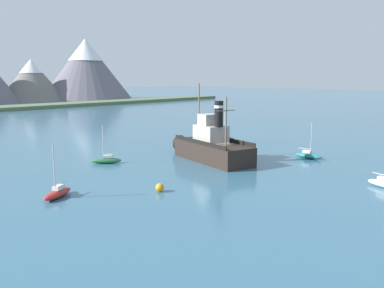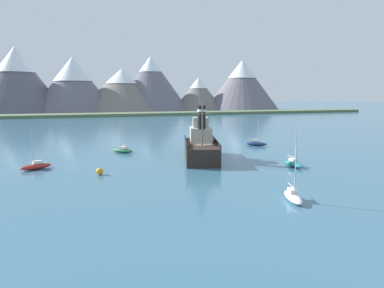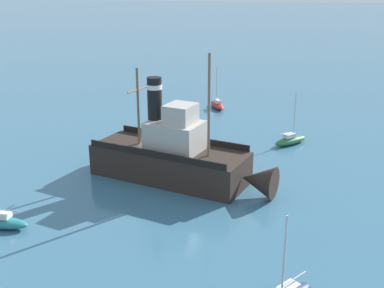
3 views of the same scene
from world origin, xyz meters
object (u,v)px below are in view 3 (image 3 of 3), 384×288
Objects in this scene: old_tugboat at (176,157)px; sailboat_green at (290,140)px; sailboat_red at (217,105)px; mooring_buoy at (156,119)px; sailboat_teal at (0,221)px.

sailboat_green is at bearing 140.45° from old_tugboat.
mooring_buoy is at bearing -36.43° from sailboat_red.
sailboat_green is at bearing 73.28° from mooring_buoy.
old_tugboat reaches higher than sailboat_teal.
mooring_buoy is (-14.54, -5.83, -1.42)m from old_tugboat.
sailboat_teal reaches higher than mooring_buoy.
sailboat_green is 14.92m from mooring_buoy.
sailboat_teal is at bearing -41.23° from sailboat_green.
old_tugboat is 3.02× the size of sailboat_red.
sailboat_red is at bearing 164.72° from sailboat_teal.
sailboat_teal is (31.63, -8.64, 0.00)m from sailboat_red.
sailboat_teal is at bearing -42.93° from old_tugboat.
sailboat_green is at bearing 138.77° from sailboat_teal.
mooring_buoy is (-4.29, -14.29, -0.02)m from sailboat_green.
sailboat_green reaches higher than mooring_buoy.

